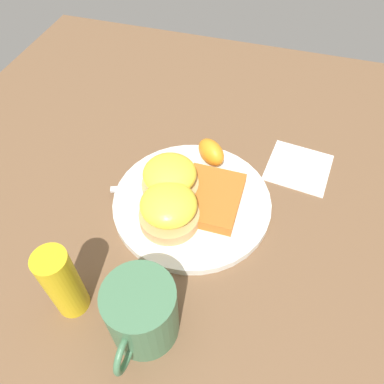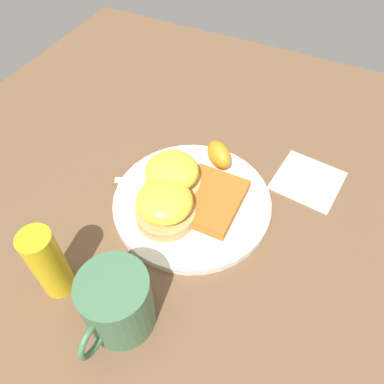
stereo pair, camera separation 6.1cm
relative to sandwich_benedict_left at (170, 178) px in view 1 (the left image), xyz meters
The scene contains 10 objects.
ground_plane 0.06m from the sandwich_benedict_left, 78.35° to the left, with size 1.10×1.10×0.00m, color brown.
plate 0.06m from the sandwich_benedict_left, 78.35° to the left, with size 0.26×0.26×0.01m, color silver.
sandwich_benedict_left is the anchor object (origin of this frame).
sandwich_benedict_right 0.06m from the sandwich_benedict_left, 17.25° to the left, with size 0.10×0.10×0.06m.
hashbrown_patty 0.07m from the sandwich_benedict_left, 87.82° to the left, with size 0.12×0.09×0.02m, color #B86122.
orange_wedge 0.10m from the sandwich_benedict_left, 151.80° to the left, with size 0.06×0.04×0.04m, color orange.
fork 0.04m from the sandwich_benedict_left, 128.09° to the left, with size 0.10×0.21×0.00m.
cup 0.23m from the sandwich_benedict_left, ahead, with size 0.12×0.09×0.10m.
napkin 0.25m from the sandwich_benedict_left, 122.60° to the left, with size 0.11×0.11×0.00m, color white.
condiment_bottle 0.23m from the sandwich_benedict_left, 17.00° to the right, with size 0.04×0.04×0.13m, color gold.
Camera 1 is at (0.37, 0.11, 0.51)m, focal length 35.00 mm.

